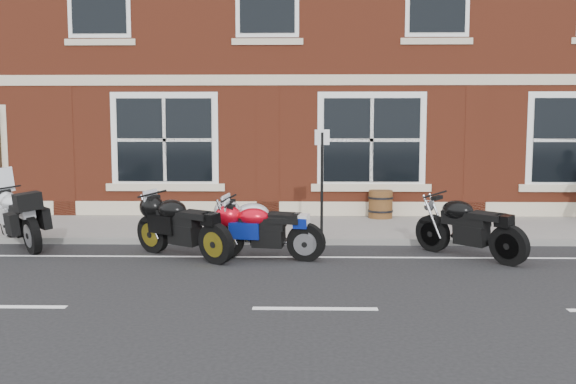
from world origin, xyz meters
name	(u,v)px	position (x,y,z in m)	size (l,w,h in m)	color
ground	(312,260)	(0.00, 0.00, 0.00)	(80.00, 80.00, 0.00)	black
sidewalk	(310,228)	(0.00, 3.00, 0.06)	(30.00, 3.00, 0.12)	slate
kerb	(311,241)	(0.00, 1.42, 0.06)	(30.00, 0.16, 0.12)	slate
pub_building	(308,12)	(0.00, 10.50, 6.00)	(24.00, 12.00, 12.00)	maroon
moto_touring_silver	(20,215)	(-5.57, 1.05, 0.61)	(1.55, 1.85, 1.50)	black
moto_sport_red	(263,229)	(-0.84, 0.03, 0.52)	(2.02, 0.51, 0.91)	black
moto_sport_black	(183,224)	(-2.27, 0.13, 0.59)	(1.94, 1.46, 1.03)	black
moto_sport_silver	(264,226)	(-0.85, 0.16, 0.56)	(2.11, 0.80, 0.98)	black
moto_naked_black	(468,225)	(2.76, 0.24, 0.58)	(1.59, 1.79, 1.01)	black
barrel_planter	(381,204)	(1.70, 4.23, 0.45)	(0.60, 0.60, 0.66)	#513715
parking_sign	(322,175)	(0.22, 1.61, 1.35)	(0.29, 0.10, 2.12)	black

